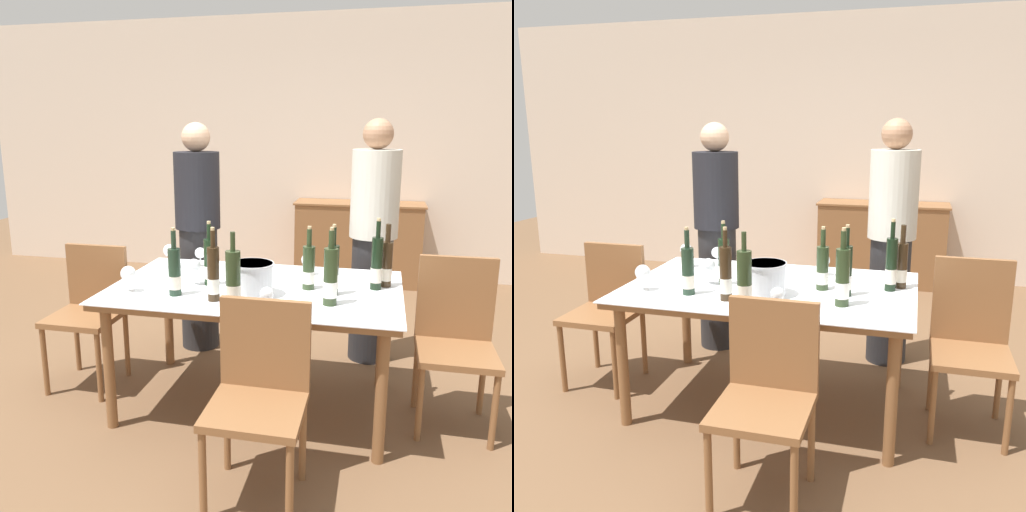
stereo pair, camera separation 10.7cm
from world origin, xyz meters
The scene contains 25 objects.
ground_plane centered at (0.00, 0.00, 0.00)m, with size 12.00×12.00×0.00m, color brown.
back_wall centered at (0.00, 3.13, 1.40)m, with size 8.00×0.10×2.80m.
sideboard_cabinet centered at (0.46, 2.84, 0.43)m, with size 1.34×0.46×0.86m.
dining_table centered at (0.00, 0.00, 0.68)m, with size 1.65×1.05×0.75m.
ice_bucket centered at (0.02, -0.17, 0.84)m, with size 0.24×0.24×0.18m.
wine_bottle_0 centered at (0.67, 0.10, 0.89)m, with size 0.06×0.06×0.41m.
wine_bottle_1 centered at (0.73, 0.17, 0.88)m, with size 0.07×0.07×0.36m.
wine_bottle_2 centered at (0.45, -0.23, 0.89)m, with size 0.07×0.07×0.41m.
wine_bottle_3 centered at (-0.02, -0.41, 0.89)m, with size 0.08×0.08×0.40m.
wine_bottle_4 centered at (-0.39, -0.26, 0.87)m, with size 0.07×0.07×0.37m.
wine_bottle_5 centered at (0.44, -0.06, 0.88)m, with size 0.06×0.06×0.39m.
wine_bottle_6 centered at (-0.27, -0.03, 0.88)m, with size 0.07×0.07×0.38m.
wine_bottle_7 centered at (-0.16, -0.30, 0.88)m, with size 0.07×0.07×0.39m.
wine_bottle_8 centered at (0.30, 0.02, 0.87)m, with size 0.07×0.07×0.36m.
wine_glass_0 centered at (0.15, -0.41, 0.83)m, with size 0.07×0.07×0.13m.
wine_glass_1 centered at (0.26, 0.32, 0.84)m, with size 0.08×0.08×0.14m.
wine_glass_2 centered at (-0.46, 0.35, 0.83)m, with size 0.07×0.07×0.13m.
wine_glass_3 centered at (-0.64, 0.28, 0.86)m, with size 0.08×0.08×0.16m.
wine_glass_4 centered at (-0.67, -0.26, 0.85)m, with size 0.09×0.09×0.15m.
wine_glass_5 centered at (-0.36, -0.05, 0.86)m, with size 0.08×0.08×0.16m.
chair_left_end centered at (-1.12, 0.08, 0.53)m, with size 0.42×0.42×0.89m.
chair_right_end centered at (1.12, 0.09, 0.53)m, with size 0.42×0.42×0.94m.
chair_near_front centered at (0.19, -0.75, 0.51)m, with size 0.42×0.42×0.89m.
person_host centered at (-0.62, 0.80, 0.84)m, with size 0.33×0.33×1.67m.
person_guest_left centered at (0.64, 0.85, 0.85)m, with size 0.33×0.33×1.70m.
Camera 1 is at (0.68, -2.91, 1.65)m, focal length 38.00 mm.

